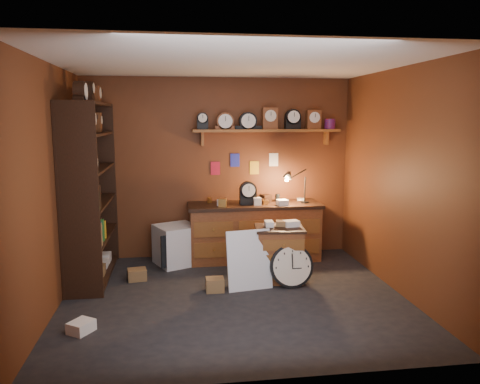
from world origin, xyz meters
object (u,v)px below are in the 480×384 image
(workbench, at_px, (254,228))
(low_cabinet, at_px, (279,251))
(big_round_clock, at_px, (291,266))
(shelving_unit, at_px, (88,184))

(workbench, distance_m, low_cabinet, 0.97)
(workbench, relative_size, low_cabinet, 2.47)
(workbench, height_order, low_cabinet, workbench)
(low_cabinet, distance_m, big_round_clock, 0.31)
(shelving_unit, xyz_separation_m, workbench, (2.29, 0.49, -0.78))
(shelving_unit, xyz_separation_m, low_cabinet, (2.45, -0.46, -0.87))
(shelving_unit, distance_m, big_round_clock, 2.83)
(low_cabinet, bearing_deg, workbench, 105.86)
(shelving_unit, height_order, low_cabinet, shelving_unit)
(shelving_unit, relative_size, workbench, 1.31)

